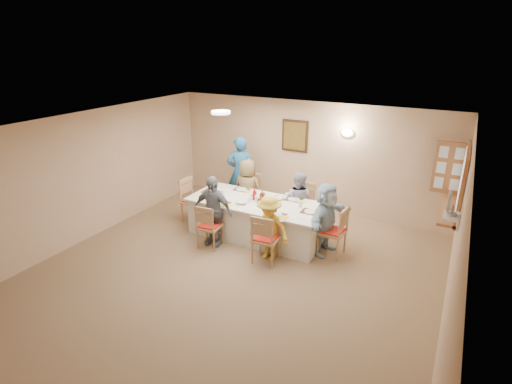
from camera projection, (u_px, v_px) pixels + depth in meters
The scene contains 49 objects.
ground at pixel (227, 279), 6.66m from camera, with size 7.00×7.00×0.00m, color #7D6245.
room_walls at pixel (225, 195), 6.12m from camera, with size 7.00×7.00×7.00m.
wall_picture at pixel (295, 136), 9.04m from camera, with size 0.62×0.05×0.72m.
wall_sconce at pixel (347, 133), 8.43m from camera, with size 0.26×0.09×0.18m, color white.
ceiling_light at pixel (221, 112), 7.46m from camera, with size 0.36×0.36×0.05m, color white.
serving_hatch at pixel (463, 182), 6.70m from camera, with size 0.06×1.50×1.15m, color #9A6138.
hatch_sill at pixel (450, 210), 6.94m from camera, with size 0.30×1.50×0.05m, color #9A6138.
shutter_door at pixel (449, 168), 7.44m from camera, with size 0.55×0.04×1.00m, color #9A6138.
fan_shelf at pixel (451, 216), 5.66m from camera, with size 0.22×0.36×0.03m, color white.
desk_fan at pixel (451, 206), 5.62m from camera, with size 0.30×0.30×0.28m, color #A5A5A8, non-canonical shape.
dining_table at pixel (257, 219), 7.99m from camera, with size 2.74×1.16×0.76m, color white.
chair_back_left at pixel (250, 196), 8.88m from camera, with size 0.46×0.46×0.97m, color tan, non-canonical shape.
chair_back_right at pixel (300, 206), 8.35m from camera, with size 0.46×0.46×0.97m, color tan, non-canonical shape.
chair_front_left at pixel (210, 225), 7.57m from camera, with size 0.43×0.43×0.89m, color tan, non-canonical shape.
chair_front_right at pixel (266, 238), 7.04m from camera, with size 0.45×0.45×0.94m, color tan, non-canonical shape.
chair_left_end at pixel (194, 200), 8.64m from camera, with size 0.47×0.47×0.98m, color tan, non-canonical shape.
chair_right_end at pixel (332, 231), 7.28m from camera, with size 0.46×0.46×0.96m, color tan, non-canonical shape.
diner_back_left at pixel (248, 189), 8.71m from camera, with size 0.69×0.47×1.36m, color brown.
diner_back_right at pixel (298, 201), 8.20m from camera, with size 0.64×0.51×1.27m, color #9C9EB5.
diner_front_left at pixel (213, 211), 7.58m from camera, with size 0.83×0.39×1.39m, color slate.
diner_front_right at pixel (269, 228), 7.09m from camera, with size 0.82×0.51×1.22m, color gold.
diner_right_end at pixel (326, 219), 7.26m from camera, with size 0.66×1.33×1.37m, color silver.
caregiver at pixel (240, 173), 9.23m from camera, with size 0.75×0.67×1.72m, color #256295.
placemat_fl at pixel (220, 203), 7.77m from camera, with size 0.37×0.27×0.01m, color #472B19.
plate_fl at pixel (220, 202), 7.77m from camera, with size 0.24×0.24×0.01m, color white.
napkin_fl at pixel (226, 205), 7.65m from camera, with size 0.15×0.15×0.01m, color yellow.
placemat_fr at pixel (276, 215), 7.25m from camera, with size 0.37×0.28×0.01m, color #472B19.
plate_fr at pixel (276, 214), 7.24m from camera, with size 0.23×0.23×0.01m, color white.
napkin_fr at pixel (284, 217), 7.13m from camera, with size 0.14×0.14×0.01m, color yellow.
placemat_bl at pixel (242, 190), 8.47m from camera, with size 0.33×0.24×0.01m, color #472B19.
plate_bl at pixel (242, 189), 8.46m from camera, with size 0.23×0.23×0.01m, color white.
napkin_bl at pixel (248, 191), 8.34m from camera, with size 0.13×0.13×0.01m, color yellow.
placemat_br at pixel (294, 200), 7.94m from camera, with size 0.33×0.25×0.01m, color #472B19.
plate_br at pixel (294, 199), 7.94m from camera, with size 0.23×0.23×0.01m, color white.
napkin_br at pixel (301, 202), 7.82m from camera, with size 0.13×0.13×0.01m, color yellow.
placemat_le at pixel (211, 192), 8.34m from camera, with size 0.36×0.27×0.01m, color #472B19.
plate_le at pixel (211, 191), 8.34m from camera, with size 0.23×0.23×0.01m, color white.
napkin_le at pixel (217, 194), 8.22m from camera, with size 0.15×0.15×0.01m, color yellow.
placemat_re at pixel (311, 212), 7.37m from camera, with size 0.36×0.27×0.01m, color #472B19.
plate_re at pixel (311, 212), 7.36m from camera, with size 0.24×0.24×0.01m, color white.
napkin_re at pixel (319, 215), 7.24m from camera, with size 0.13×0.13×0.01m, color yellow.
teacup_a at pixel (213, 197), 7.92m from camera, with size 0.14×0.14×0.10m, color white.
teacup_b at pixel (287, 195), 8.05m from camera, with size 0.12×0.12×0.09m, color white.
bowl_a at pixel (242, 202), 7.75m from camera, with size 0.28×0.28×0.06m, color white.
bowl_b at pixel (278, 198), 7.93m from camera, with size 0.22×0.22×0.07m, color white.
condiment_ketchup at pixel (255, 194), 7.90m from camera, with size 0.11×0.11×0.24m, color red.
condiment_brown at pixel (262, 195), 7.87m from camera, with size 0.11×0.11×0.21m, color #5B2B18.
condiment_malt at pixel (261, 199), 7.77m from camera, with size 0.14×0.14×0.16m, color #5B2B18.
drinking_glass at pixel (252, 197), 7.95m from camera, with size 0.07×0.07×0.10m, color silver.
Camera 1 is at (3.10, -4.81, 3.74)m, focal length 28.00 mm.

